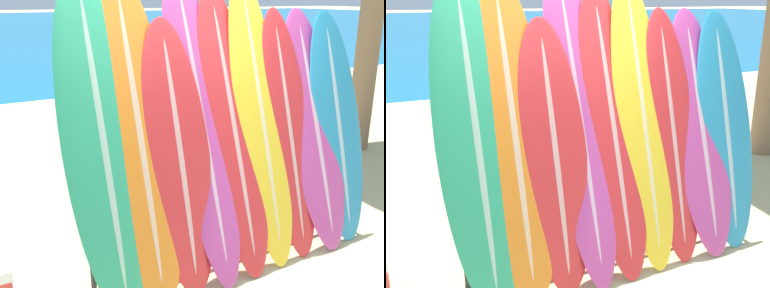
% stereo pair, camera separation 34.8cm
% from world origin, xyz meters
% --- Properties ---
extents(ground_plane, '(160.00, 160.00, 0.00)m').
position_xyz_m(ground_plane, '(0.00, 0.00, 0.00)').
color(ground_plane, tan).
extents(ocean_water, '(120.00, 60.00, 0.01)m').
position_xyz_m(ocean_water, '(0.00, 36.58, 0.00)').
color(ocean_water, '#146693').
rests_on(ocean_water, ground_plane).
extents(surfboard_rack, '(2.59, 0.04, 0.83)m').
position_xyz_m(surfboard_rack, '(0.20, 0.26, 0.45)').
color(surfboard_rack, '#28282D').
rests_on(surfboard_rack, ground_plane).
extents(surfboard_slot_0, '(0.58, 0.79, 2.41)m').
position_xyz_m(surfboard_slot_0, '(-0.91, 0.35, 1.21)').
color(surfboard_slot_0, '#289E70').
rests_on(surfboard_slot_0, ground_plane).
extents(surfboard_slot_1, '(0.58, 0.81, 2.42)m').
position_xyz_m(surfboard_slot_1, '(-0.63, 0.35, 1.21)').
color(surfboard_slot_1, orange).
rests_on(surfboard_slot_1, ground_plane).
extents(surfboard_slot_2, '(0.54, 0.66, 2.08)m').
position_xyz_m(surfboard_slot_2, '(-0.34, 0.29, 1.04)').
color(surfboard_slot_2, red).
rests_on(surfboard_slot_2, ground_plane).
extents(surfboard_slot_3, '(0.49, 0.99, 2.48)m').
position_xyz_m(surfboard_slot_3, '(-0.08, 0.40, 1.24)').
color(surfboard_slot_3, '#B23D8E').
rests_on(surfboard_slot_3, ground_plane).
extents(surfboard_slot_4, '(0.51, 0.88, 2.32)m').
position_xyz_m(surfboard_slot_4, '(0.19, 0.36, 1.16)').
color(surfboard_slot_4, red).
rests_on(surfboard_slot_4, ground_plane).
extents(surfboard_slot_5, '(0.50, 0.84, 2.40)m').
position_xyz_m(surfboard_slot_5, '(0.48, 0.36, 1.20)').
color(surfboard_slot_5, yellow).
rests_on(surfboard_slot_5, ground_plane).
extents(surfboard_slot_6, '(0.49, 0.69, 2.13)m').
position_xyz_m(surfboard_slot_6, '(0.75, 0.31, 1.07)').
color(surfboard_slot_6, red).
rests_on(surfboard_slot_6, ground_plane).
extents(surfboard_slot_7, '(0.58, 0.81, 2.13)m').
position_xyz_m(surfboard_slot_7, '(1.06, 0.32, 1.06)').
color(surfboard_slot_7, '#B23D8E').
rests_on(surfboard_slot_7, ground_plane).
extents(surfboard_slot_8, '(0.58, 0.67, 2.10)m').
position_xyz_m(surfboard_slot_8, '(1.32, 0.30, 1.05)').
color(surfboard_slot_8, teal).
rests_on(surfboard_slot_8, ground_plane).
extents(person_near_water, '(0.27, 0.27, 1.60)m').
position_xyz_m(person_near_water, '(1.46, 4.04, 0.87)').
color(person_near_water, tan).
rests_on(person_near_water, ground_plane).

